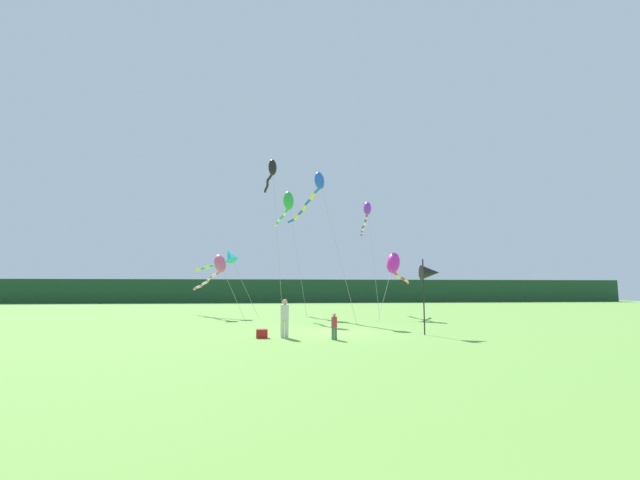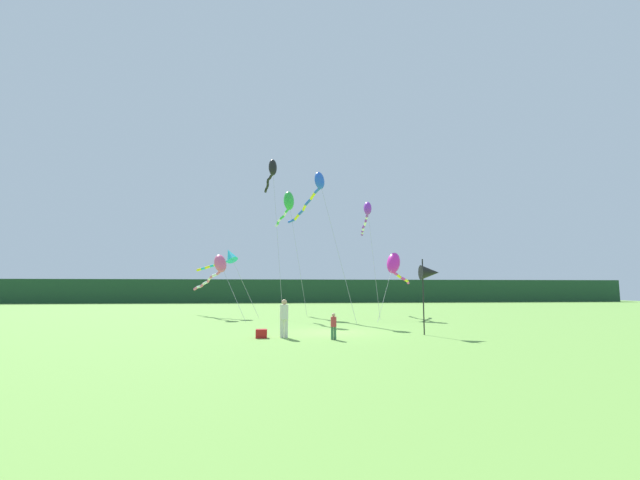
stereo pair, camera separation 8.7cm
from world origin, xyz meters
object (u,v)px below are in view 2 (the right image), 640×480
object	(u,v)px
banner_flag_pole	(430,273)
kite_magenta	(394,264)
person_adult	(284,316)
kite_rainbow	(218,267)
person_child	(334,325)
kite_cyan	(227,257)
kite_blue	(315,189)
kite_purple	(367,213)
kite_green	(288,203)
kite_black	(272,170)
cooler_box	(261,334)

from	to	relation	value
banner_flag_pole	kite_magenta	world-z (taller)	kite_magenta
person_adult	kite_rainbow	distance (m)	14.73
person_child	kite_cyan	bearing A→B (deg)	111.34
kite_blue	kite_magenta	xyz separation A→B (m)	(5.86, -0.27, -5.60)
person_child	kite_purple	world-z (taller)	kite_purple
kite_rainbow	kite_green	bearing A→B (deg)	34.13
banner_flag_pole	kite_black	world-z (taller)	kite_black
kite_rainbow	kite_green	world-z (taller)	kite_green
person_adult	kite_green	size ratio (longest dim) A/B	0.16
kite_cyan	kite_rainbow	xyz separation A→B (m)	(-0.57, -1.31, -0.87)
person_adult	kite_blue	distance (m)	14.75
banner_flag_pole	kite_purple	world-z (taller)	kite_purple
kite_cyan	kite_magenta	world-z (taller)	kite_cyan
banner_flag_pole	kite_rainbow	bearing A→B (deg)	131.28
cooler_box	kite_green	world-z (taller)	kite_green
person_adult	person_child	xyz separation A→B (m)	(2.08, -0.91, -0.32)
kite_rainbow	kite_blue	bearing A→B (deg)	-15.09
cooler_box	person_adult	bearing A→B (deg)	-1.75
kite_cyan	kite_black	distance (m)	7.76
banner_flag_pole	kite_green	xyz separation A→B (m)	(-6.22, 16.85, 6.67)
cooler_box	kite_black	world-z (taller)	kite_black
person_child	kite_rainbow	xyz separation A→B (m)	(-6.78, 14.58, 3.15)
person_adult	kite_purple	bearing A→B (deg)	65.12
kite_magenta	kite_rainbow	bearing A→B (deg)	170.38
person_adult	kite_black	world-z (taller)	kite_black
person_adult	kite_rainbow	world-z (taller)	kite_rainbow
kite_black	kite_green	size ratio (longest dim) A/B	1.18
kite_rainbow	kite_black	distance (m)	8.81
kite_blue	kite_rainbow	bearing A→B (deg)	164.91
person_child	banner_flag_pole	bearing A→B (deg)	15.94
banner_flag_pole	kite_blue	bearing A→B (deg)	111.37
cooler_box	kite_cyan	bearing A→B (deg)	101.85
cooler_box	kite_magenta	world-z (taller)	kite_magenta
kite_cyan	kite_black	bearing A→B (deg)	-7.99
cooler_box	kite_rainbow	xyz separation A→B (m)	(-3.71, 13.64, 3.59)
banner_flag_pole	kite_rainbow	distance (m)	17.59
kite_cyan	kite_black	xyz separation A→B (m)	(3.41, -0.48, 6.95)
person_adult	kite_cyan	distance (m)	15.98
kite_black	kite_purple	bearing A→B (deg)	8.30
kite_cyan	kite_purple	world-z (taller)	kite_purple
person_child	kite_black	bearing A→B (deg)	100.30
kite_purple	kite_magenta	bearing A→B (deg)	-75.55
banner_flag_pole	person_adult	bearing A→B (deg)	-176.13
kite_cyan	kite_purple	xyz separation A→B (m)	(11.39, 0.69, 3.84)
kite_blue	kite_rainbow	size ratio (longest dim) A/B	1.17
kite_cyan	kite_magenta	bearing A→B (deg)	-15.76
person_adult	kite_green	world-z (taller)	kite_green
person_adult	kite_purple	xyz separation A→B (m)	(7.27, 15.67, 7.54)
kite_blue	kite_magenta	bearing A→B (deg)	-2.68
banner_flag_pole	person_child	bearing A→B (deg)	-164.06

